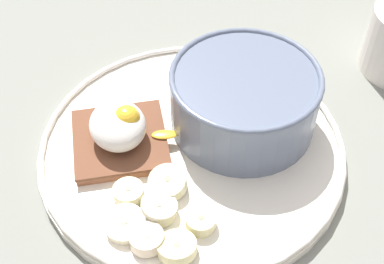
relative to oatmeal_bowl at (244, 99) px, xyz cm
name	(u,v)px	position (x,y,z in cm)	size (l,w,h in cm)	color
ground_plane	(192,158)	(1.29, -5.87, -5.29)	(120.00, 120.00, 2.00)	gray
plate	(192,147)	(1.29, -5.87, -3.49)	(30.19, 30.19, 1.60)	white
oatmeal_bowl	(244,99)	(0.00, 0.00, 0.00)	(14.74, 14.74, 6.60)	slate
toast_slice	(120,140)	(-1.19, -12.51, -2.68)	(10.35, 10.35, 1.08)	brown
poached_egg	(119,125)	(-1.14, -12.36, -0.39)	(6.24, 8.37, 3.94)	white
banana_slice_front	(159,209)	(7.86, -11.29, -2.51)	(3.76, 3.90, 1.82)	beige
banana_slice_left	(147,239)	(10.40, -13.10, -2.63)	(3.06, 2.98, 1.42)	#F9E5C9
banana_slice_back	(129,193)	(5.28, -13.34, -2.62)	(3.02, 2.99, 1.40)	beige
banana_slice_right	(201,221)	(10.21, -8.18, -2.65)	(3.82, 3.82, 1.33)	beige
banana_slice_inner	(168,183)	(5.50, -9.70, -2.45)	(5.00, 5.03, 1.98)	beige
banana_slice_outer	(125,224)	(8.32, -14.43, -2.66)	(5.06, 5.03, 1.50)	#F6EBC6
banana_slice_upper	(177,247)	(11.94, -10.95, -2.65)	(3.97, 3.87, 1.60)	beige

